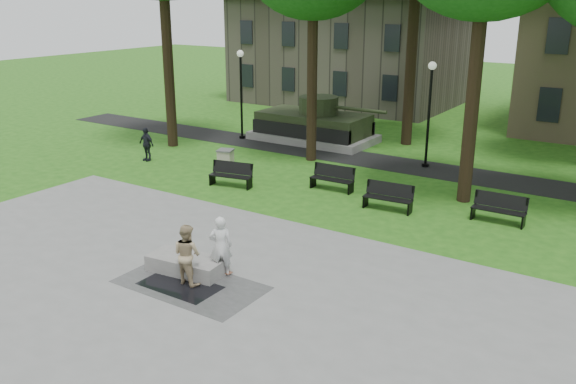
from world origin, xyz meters
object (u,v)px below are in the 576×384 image
object	(u,v)px
concrete_block	(187,264)
park_bench_0	(232,174)
friend_watching	(187,254)
skateboarder	(221,246)
trash_bin	(226,160)

from	to	relation	value
concrete_block	park_bench_0	distance (m)	8.18
friend_watching	park_bench_0	world-z (taller)	friend_watching
concrete_block	skateboarder	xyz separation A→B (m)	(0.95, 0.36, 0.64)
skateboarder	friend_watching	xyz separation A→B (m)	(-0.45, -0.86, -0.03)
park_bench_0	trash_bin	xyz separation A→B (m)	(-1.69, 1.69, -0.04)
concrete_block	friend_watching	world-z (taller)	friend_watching
concrete_block	skateboarder	world-z (taller)	skateboarder
concrete_block	friend_watching	distance (m)	0.94
friend_watching	park_bench_0	bearing A→B (deg)	-55.33
friend_watching	trash_bin	size ratio (longest dim) A/B	1.75
friend_watching	trash_bin	xyz separation A→B (m)	(-6.22, 9.32, -0.38)
friend_watching	trash_bin	distance (m)	11.21
skateboarder	trash_bin	xyz separation A→B (m)	(-6.67, 8.46, -0.40)
concrete_block	trash_bin	bearing A→B (deg)	122.95
friend_watching	skateboarder	bearing A→B (deg)	-113.43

